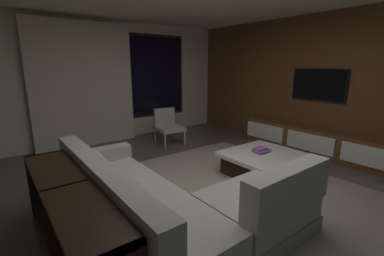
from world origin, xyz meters
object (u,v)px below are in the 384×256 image
object	(u,v)px
book_stack_on_coffee_table	(261,150)
accent_chair_near_window	(168,124)
media_console	(317,143)
sectional_couch	(167,205)
coffee_table	(265,164)
console_table_behind_couch	(70,220)
mounted_tv	(318,85)

from	to	relation	value
book_stack_on_coffee_table	accent_chair_near_window	world-z (taller)	accent_chair_near_window
media_console	sectional_couch	bearing A→B (deg)	-175.90
coffee_table	console_table_behind_couch	distance (m)	2.93
book_stack_on_coffee_table	console_table_behind_couch	world-z (taller)	console_table_behind_couch
coffee_table	mounted_tv	size ratio (longest dim) A/B	1.09
book_stack_on_coffee_table	console_table_behind_couch	size ratio (longest dim) A/B	0.13
sectional_couch	media_console	bearing A→B (deg)	4.10
accent_chair_near_window	console_table_behind_couch	world-z (taller)	accent_chair_near_window
sectional_couch	coffee_table	bearing A→B (deg)	7.46
book_stack_on_coffee_table	accent_chair_near_window	distance (m)	2.37
mounted_tv	book_stack_on_coffee_table	bearing A→B (deg)	-177.07
book_stack_on_coffee_table	console_table_behind_couch	bearing A→B (deg)	-175.37
sectional_couch	media_console	size ratio (longest dim) A/B	0.81
sectional_couch	console_table_behind_couch	bearing A→B (deg)	171.95
media_console	console_table_behind_couch	world-z (taller)	console_table_behind_couch
coffee_table	accent_chair_near_window	world-z (taller)	accent_chair_near_window
accent_chair_near_window	media_console	bearing A→B (deg)	-52.66
sectional_couch	coffee_table	distance (m)	2.02
sectional_couch	book_stack_on_coffee_table	size ratio (longest dim) A/B	9.09
sectional_couch	coffee_table	xyz separation A→B (m)	(2.00, 0.26, -0.10)
sectional_couch	mounted_tv	world-z (taller)	mounted_tv
console_table_behind_couch	book_stack_on_coffee_table	bearing A→B (deg)	4.63
book_stack_on_coffee_table	sectional_couch	bearing A→B (deg)	-169.69
coffee_table	sectional_couch	bearing A→B (deg)	-172.54
accent_chair_near_window	mounted_tv	size ratio (longest dim) A/B	0.73
media_console	mounted_tv	distance (m)	1.13
sectional_couch	book_stack_on_coffee_table	world-z (taller)	sectional_couch
accent_chair_near_window	media_console	world-z (taller)	accent_chair_near_window
book_stack_on_coffee_table	accent_chair_near_window	size ratio (longest dim) A/B	0.35
coffee_table	book_stack_on_coffee_table	xyz separation A→B (m)	(0.01, 0.10, 0.21)
media_console	console_table_behind_couch	xyz separation A→B (m)	(-4.53, -0.13, 0.16)
coffee_table	mounted_tv	world-z (taller)	mounted_tv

